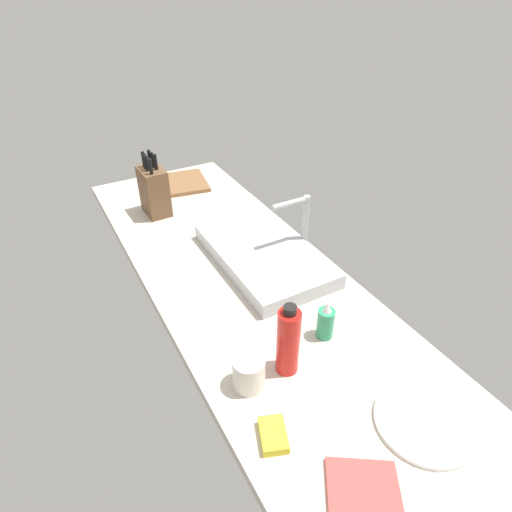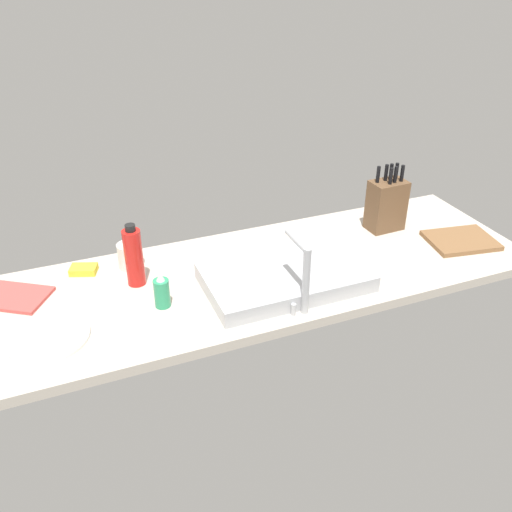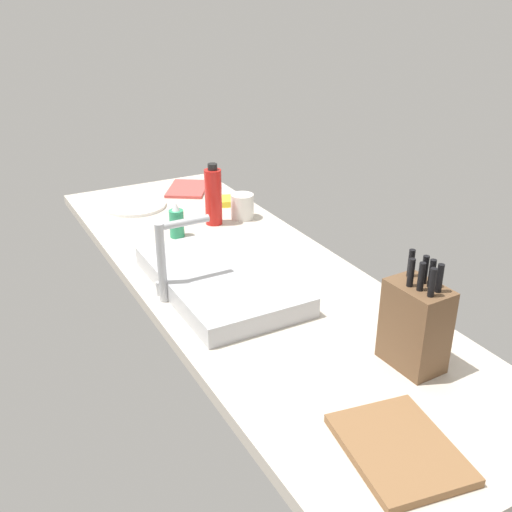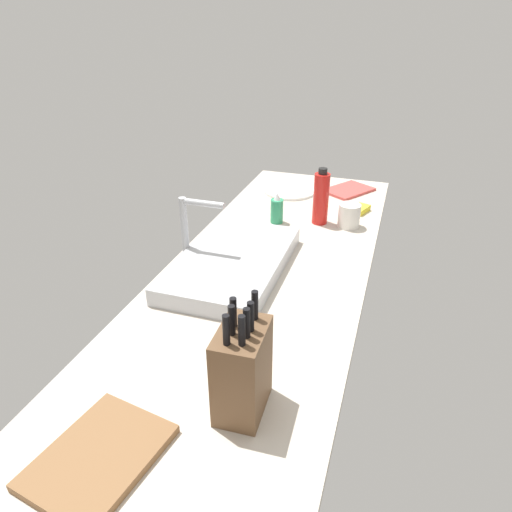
# 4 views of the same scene
# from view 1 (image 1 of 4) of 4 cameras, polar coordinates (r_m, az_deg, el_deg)

# --- Properties ---
(countertop_slab) EXTENTS (1.97, 0.64, 0.04)m
(countertop_slab) POSITION_cam_1_polar(r_m,az_deg,el_deg) (1.51, -1.49, -3.25)
(countertop_slab) COLOR beige
(countertop_slab) RESTS_ON ground
(sink_basin) EXTENTS (0.54, 0.32, 0.06)m
(sink_basin) POSITION_cam_1_polar(r_m,az_deg,el_deg) (1.56, 1.09, 0.17)
(sink_basin) COLOR #B7BABF
(sink_basin) RESTS_ON countertop_slab
(faucet) EXTENTS (0.06, 0.15, 0.23)m
(faucet) POSITION_cam_1_polar(r_m,az_deg,el_deg) (1.56, 6.03, 4.82)
(faucet) COLOR #B7BABF
(faucet) RESTS_ON countertop_slab
(knife_block) EXTENTS (0.14, 0.10, 0.27)m
(knife_block) POSITION_cam_1_polar(r_m,az_deg,el_deg) (1.88, -13.40, 8.45)
(knife_block) COLOR brown
(knife_block) RESTS_ON countertop_slab
(cutting_board) EXTENTS (0.28, 0.23, 0.02)m
(cutting_board) POSITION_cam_1_polar(r_m,az_deg,el_deg) (2.16, -9.33, 9.64)
(cutting_board) COLOR brown
(cutting_board) RESTS_ON countertop_slab
(soap_bottle) EXTENTS (0.05, 0.05, 0.12)m
(soap_bottle) POSITION_cam_1_polar(r_m,az_deg,el_deg) (1.26, 9.23, -8.69)
(soap_bottle) COLOR #2D9966
(soap_bottle) RESTS_ON countertop_slab
(water_bottle) EXTENTS (0.06, 0.06, 0.22)m
(water_bottle) POSITION_cam_1_polar(r_m,az_deg,el_deg) (1.13, 4.29, -11.22)
(water_bottle) COLOR red
(water_bottle) RESTS_ON countertop_slab
(dinner_plate) EXTENTS (0.24, 0.24, 0.01)m
(dinner_plate) POSITION_cam_1_polar(r_m,az_deg,el_deg) (1.17, 21.53, -19.80)
(dinner_plate) COLOR white
(dinner_plate) RESTS_ON countertop_slab
(dish_towel) EXTENTS (0.26, 0.24, 0.01)m
(dish_towel) POSITION_cam_1_polar(r_m,az_deg,el_deg) (1.02, 14.45, -30.14)
(dish_towel) COLOR #CC4C47
(dish_towel) RESTS_ON countertop_slab
(coffee_mug) EXTENTS (0.08, 0.08, 0.09)m
(coffee_mug) POSITION_cam_1_polar(r_m,az_deg,el_deg) (1.13, -0.95, -15.26)
(coffee_mug) COLOR silver
(coffee_mug) RESTS_ON countertop_slab
(dish_sponge) EXTENTS (0.11, 0.09, 0.02)m
(dish_sponge) POSITION_cam_1_polar(r_m,az_deg,el_deg) (1.07, 2.30, -22.69)
(dish_sponge) COLOR yellow
(dish_sponge) RESTS_ON countertop_slab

